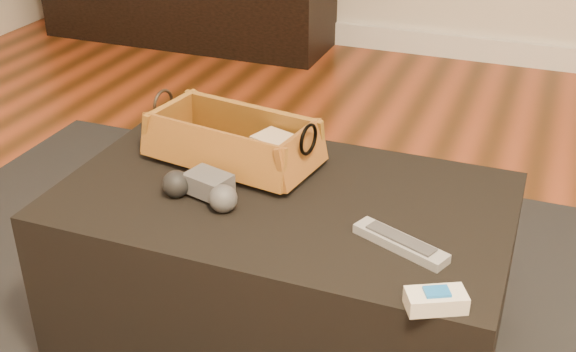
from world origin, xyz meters
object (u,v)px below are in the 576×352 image
(game_controller, at_px, (203,188))
(cream_gadget, at_px, (436,300))
(tv_remote, at_px, (222,152))
(wicker_basket, at_px, (233,143))
(silver_remote, at_px, (400,243))
(ottoman, at_px, (283,271))

(game_controller, bearing_deg, cream_gadget, -18.96)
(game_controller, distance_m, cream_gadget, 0.58)
(tv_remote, bearing_deg, wicker_basket, 30.87)
(wicker_basket, distance_m, game_controller, 0.20)
(wicker_basket, height_order, game_controller, wicker_basket)
(silver_remote, bearing_deg, ottoman, 158.89)
(ottoman, xyz_separation_m, game_controller, (-0.15, -0.09, 0.24))
(silver_remote, xyz_separation_m, cream_gadget, (0.10, -0.16, 0.01))
(ottoman, xyz_separation_m, wicker_basket, (-0.17, 0.11, 0.26))
(ottoman, bearing_deg, cream_gadget, -34.99)
(ottoman, bearing_deg, game_controller, -149.98)
(game_controller, bearing_deg, tv_remote, 102.70)
(cream_gadget, bearing_deg, game_controller, 161.04)
(game_controller, xyz_separation_m, cream_gadget, (0.55, -0.19, -0.01))
(tv_remote, height_order, wicker_basket, wicker_basket)
(ottoman, height_order, game_controller, game_controller)
(tv_remote, distance_m, cream_gadget, 0.69)
(silver_remote, height_order, cream_gadget, cream_gadget)
(game_controller, bearing_deg, wicker_basket, 95.33)
(silver_remote, bearing_deg, wicker_basket, 154.67)
(tv_remote, xyz_separation_m, game_controller, (0.04, -0.18, 0.00))
(wicker_basket, height_order, cream_gadget, wicker_basket)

